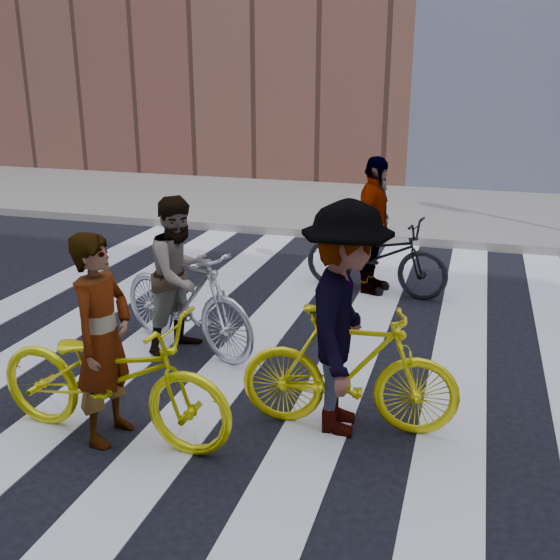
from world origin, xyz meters
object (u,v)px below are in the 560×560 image
at_px(bike_dark_rear, 376,255).
at_px(bike_yellow_left, 112,376).
at_px(rider_right, 345,320).
at_px(rider_left, 103,339).
at_px(bike_silver_mid, 186,299).
at_px(bike_yellow_right, 349,369).
at_px(rider_mid, 180,275).
at_px(rider_rear, 373,226).

bearing_deg(bike_dark_rear, bike_yellow_left, 171.08).
relative_size(bike_dark_rear, rider_right, 1.01).
bearing_deg(rider_left, bike_silver_mid, 6.58).
relative_size(bike_yellow_right, rider_right, 0.93).
distance_m(bike_yellow_left, rider_mid, 1.82).
height_order(bike_yellow_left, rider_left, rider_left).
relative_size(bike_silver_mid, rider_left, 1.11).
bearing_deg(rider_left, rider_mid, 8.17).
xyz_separation_m(bike_silver_mid, rider_rear, (1.57, 2.46, 0.33)).
distance_m(bike_silver_mid, rider_left, 1.81).
distance_m(rider_left, rider_rear, 4.49).
relative_size(bike_silver_mid, bike_dark_rear, 0.98).
bearing_deg(rider_left, bike_dark_rear, -16.73).
xyz_separation_m(bike_yellow_left, bike_yellow_right, (1.79, 0.69, -0.01)).
bearing_deg(bike_yellow_left, bike_yellow_right, -66.14).
relative_size(rider_left, rider_mid, 1.03).
bearing_deg(rider_rear, rider_left, 171.08).
distance_m(rider_right, rider_rear, 3.57).
relative_size(bike_yellow_left, rider_rear, 1.15).
bearing_deg(rider_right, rider_rear, -0.23).
height_order(bike_yellow_right, rider_mid, rider_mid).
bearing_deg(bike_yellow_right, rider_mid, 55.75).
distance_m(bike_yellow_left, rider_right, 1.92).
bearing_deg(bike_dark_rear, bike_yellow_right, -164.62).
xyz_separation_m(bike_dark_rear, rider_left, (-1.50, -4.25, 0.35)).
bearing_deg(rider_right, rider_mid, 55.14).
relative_size(bike_yellow_right, rider_rear, 0.99).
bearing_deg(bike_yellow_right, rider_right, 84.28).
xyz_separation_m(bike_dark_rear, rider_mid, (-1.67, -2.46, 0.32)).
distance_m(rider_left, rider_mid, 1.80).
bearing_deg(bike_dark_rear, rider_right, -165.42).
bearing_deg(rider_rear, rider_right, -164.62).
relative_size(rider_left, rider_right, 0.89).
distance_m(bike_dark_rear, rider_right, 3.60).
height_order(rider_right, rider_rear, rider_right).
distance_m(rider_mid, rider_rear, 2.95).
xyz_separation_m(bike_yellow_left, rider_rear, (1.40, 4.25, 0.36)).
height_order(bike_yellow_left, rider_right, rider_right).
bearing_deg(bike_yellow_left, rider_rear, -15.52).
xyz_separation_m(bike_yellow_left, bike_dark_rear, (1.45, 4.25, -0.04)).
bearing_deg(bike_silver_mid, rider_right, -96.92).
height_order(bike_silver_mid, rider_left, rider_left).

